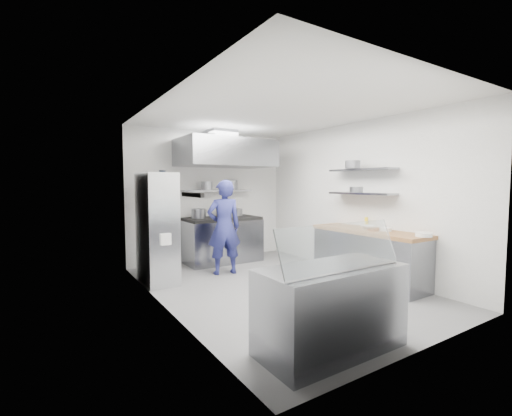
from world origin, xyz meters
TOP-DOWN VIEW (x-y plane):
  - floor at (0.00, 0.00)m, footprint 5.00×5.00m
  - ceiling at (0.00, 0.00)m, footprint 5.00×5.00m
  - wall_back at (0.00, 2.50)m, footprint 3.60×2.80m
  - wall_front at (0.00, -2.50)m, footprint 3.60×2.80m
  - wall_left at (-1.80, 0.00)m, footprint 2.80×5.00m
  - wall_right at (1.80, 0.00)m, footprint 2.80×5.00m
  - gas_range at (0.10, 2.10)m, footprint 1.60×0.80m
  - cooktop at (0.10, 2.10)m, footprint 1.57×0.78m
  - stock_pot_left at (-0.43, 2.14)m, footprint 0.29×0.29m
  - stock_pot_mid at (0.14, 2.05)m, footprint 0.37×0.37m
  - stock_pot_right at (0.54, 2.22)m, footprint 0.23×0.23m
  - over_range_shelf at (0.10, 2.34)m, footprint 1.60×0.30m
  - shelf_pot_a at (-0.19, 2.24)m, footprint 0.23×0.23m
  - shelf_pot_b at (0.51, 2.50)m, footprint 0.33×0.33m
  - extractor_hood at (0.10, 1.93)m, footprint 1.90×1.15m
  - hood_duct at (0.10, 2.15)m, footprint 0.55×0.55m
  - red_firebox at (-1.25, 2.44)m, footprint 0.22×0.10m
  - chef at (-0.32, 1.20)m, footprint 0.70×0.53m
  - wire_rack at (-1.53, 1.30)m, footprint 0.50×0.90m
  - rack_bin_a at (-1.53, 0.90)m, footprint 0.16×0.20m
  - rack_bin_b at (-1.53, 1.48)m, footprint 0.13×0.17m
  - rack_jar at (-1.48, 1.11)m, footprint 0.11×0.11m
  - knife_strip at (-1.78, -0.90)m, footprint 0.04×0.55m
  - prep_counter_base at (1.48, -0.60)m, footprint 0.62×2.00m
  - prep_counter_top at (1.48, -0.60)m, footprint 0.65×2.04m
  - plate_stack_a at (1.54, -1.55)m, footprint 0.24×0.24m
  - plate_stack_b at (1.57, -0.85)m, footprint 0.23×0.23m
  - copper_pan at (1.40, -0.77)m, footprint 0.18×0.18m
  - squeeze_bottle at (1.71, -0.37)m, footprint 0.06×0.06m
  - mixing_bowl at (1.54, -0.54)m, footprint 0.30×0.30m
  - wall_shelf_lower at (1.64, -0.30)m, footprint 0.30×1.30m
  - wall_shelf_upper at (1.64, -0.30)m, footprint 0.30×1.30m
  - shelf_pot_c at (1.48, -0.33)m, footprint 0.23×0.23m
  - shelf_pot_d at (1.52, -0.20)m, footprint 0.26×0.26m
  - display_case at (-0.77, -2.00)m, footprint 1.50×0.70m
  - display_glass at (-0.77, -2.12)m, footprint 1.47×0.19m

SIDE VIEW (x-z plane):
  - floor at x=0.00m, z-range 0.00..0.00m
  - prep_counter_base at x=1.48m, z-range 0.00..0.84m
  - display_case at x=-0.77m, z-range 0.00..0.85m
  - gas_range at x=0.10m, z-range 0.00..0.90m
  - rack_bin_a at x=-1.53m, z-range 0.71..0.89m
  - prep_counter_top at x=1.48m, z-range 0.84..0.90m
  - chef at x=-0.32m, z-range 0.00..1.74m
  - wire_rack at x=-1.53m, z-range 0.00..1.85m
  - mixing_bowl at x=1.54m, z-range 0.90..0.96m
  - cooktop at x=0.10m, z-range 0.90..0.96m
  - plate_stack_a at x=1.54m, z-range 0.90..0.96m
  - plate_stack_b at x=1.57m, z-range 0.90..0.96m
  - copper_pan at x=1.40m, z-range 0.90..0.96m
  - squeeze_bottle at x=1.71m, z-range 0.90..1.08m
  - stock_pot_right at x=0.54m, z-range 0.96..1.12m
  - stock_pot_left at x=-0.43m, z-range 0.96..1.16m
  - display_glass at x=-0.77m, z-range 0.86..1.28m
  - stock_pot_mid at x=0.14m, z-range 0.96..1.20m
  - rack_bin_b at x=-1.53m, z-range 1.23..1.37m
  - wall_back at x=0.00m, z-range 1.39..1.41m
  - wall_front at x=0.00m, z-range 1.39..1.41m
  - wall_left at x=-1.80m, z-range 1.39..1.41m
  - wall_right at x=1.80m, z-range 1.39..1.41m
  - red_firebox at x=-1.25m, z-range 1.29..1.55m
  - wall_shelf_lower at x=1.64m, z-range 1.48..1.52m
  - over_range_shelf at x=0.10m, z-range 1.50..1.54m
  - knife_strip at x=-1.78m, z-range 1.53..1.57m
  - shelf_pot_c at x=1.48m, z-range 1.52..1.62m
  - shelf_pot_a at x=-0.19m, z-range 1.54..1.72m
  - shelf_pot_b at x=0.51m, z-range 1.54..1.76m
  - rack_jar at x=-1.48m, z-range 1.71..1.89m
  - wall_shelf_upper at x=1.64m, z-range 1.90..1.94m
  - shelf_pot_d at x=1.52m, z-range 1.94..2.08m
  - extractor_hood at x=0.10m, z-range 2.02..2.57m
  - hood_duct at x=0.10m, z-range 2.56..2.80m
  - ceiling at x=0.00m, z-range 2.80..2.80m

